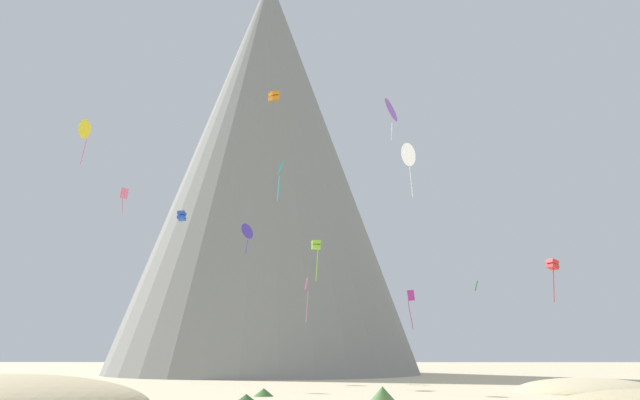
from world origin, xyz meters
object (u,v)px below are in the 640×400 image
(kite_green_low, at_px, (477,286))
(kite_orange_high, at_px, (274,96))
(kite_yellow_mid, at_px, (86,129))
(kite_rainbow_mid, at_px, (124,195))
(kite_red_low, at_px, (553,265))
(kite_blue_mid, at_px, (182,216))
(bush_near_right, at_px, (382,394))
(kite_pink_low, at_px, (307,290))
(kite_magenta_low, at_px, (411,300))
(kite_indigo_mid, at_px, (247,232))
(kite_violet_mid, at_px, (390,111))
(kite_teal_mid, at_px, (281,168))
(kite_white_mid, at_px, (410,155))
(kite_lime_low, at_px, (316,246))
(rock_massif, at_px, (269,178))

(kite_green_low, bearing_deg, kite_orange_high, 160.36)
(kite_yellow_mid, distance_m, kite_rainbow_mid, 11.10)
(kite_red_low, xyz_separation_m, kite_blue_mid, (-39.97, 26.92, 9.96))
(bush_near_right, bearing_deg, kite_pink_low, 101.31)
(kite_magenta_low, distance_m, kite_indigo_mid, 25.59)
(kite_violet_mid, xyz_separation_m, kite_teal_mid, (-10.07, -2.33, -6.24))
(kite_white_mid, height_order, kite_green_low, kite_white_mid)
(kite_rainbow_mid, bearing_deg, bush_near_right, -27.56)
(kite_indigo_mid, xyz_separation_m, kite_teal_mid, (5.09, -16.84, 2.86))
(kite_teal_mid, bearing_deg, kite_green_low, -39.81)
(bush_near_right, xyz_separation_m, kite_green_low, (16.27, 44.78, 11.80))
(kite_magenta_low, xyz_separation_m, kite_pink_low, (-13.42, -6.77, 0.66))
(kite_red_low, bearing_deg, kite_blue_mid, -153.25)
(kite_violet_mid, xyz_separation_m, kite_lime_low, (-7.07, 3.98, -12.30))
(bush_near_right, height_order, kite_pink_low, kite_pink_low)
(kite_rainbow_mid, bearing_deg, kite_red_low, -1.81)
(rock_massif, xyz_separation_m, kite_orange_high, (2.23, -17.64, 7.86))
(kite_red_low, relative_size, kite_teal_mid, 1.02)
(kite_violet_mid, relative_size, kite_red_low, 1.08)
(kite_violet_mid, bearing_deg, kite_blue_mid, -111.47)
(kite_orange_high, xyz_separation_m, kite_rainbow_mid, (-15.01, -19.71, -19.23))
(bush_near_right, height_order, kite_rainbow_mid, kite_rainbow_mid)
(kite_lime_low, bearing_deg, kite_violet_mid, 141.44)
(kite_violet_mid, xyz_separation_m, kite_magenta_low, (4.74, 29.18, -15.68))
(kite_violet_mid, bearing_deg, kite_yellow_mid, -70.60)
(kite_teal_mid, relative_size, kite_lime_low, 0.97)
(kite_red_low, bearing_deg, kite_teal_mid, -112.67)
(kite_magenta_low, xyz_separation_m, kite_blue_mid, (-30.26, -1.75, 10.96))
(bush_near_right, distance_m, kite_violet_mid, 27.70)
(kite_red_low, xyz_separation_m, kite_green_low, (-0.14, 33.08, 1.22))
(kite_magenta_low, height_order, kite_white_mid, kite_white_mid)
(kite_pink_low, xyz_separation_m, kite_orange_high, (-5.32, 10.68, 29.19))
(bush_near_right, relative_size, kite_white_mid, 0.40)
(bush_near_right, relative_size, kite_green_low, 1.37)
(kite_violet_mid, height_order, kite_lime_low, kite_violet_mid)
(kite_magenta_low, height_order, kite_green_low, kite_green_low)
(rock_massif, distance_m, kite_violet_mid, 53.65)
(kite_violet_mid, bearing_deg, kite_white_mid, 40.35)
(rock_massif, distance_m, kite_white_mid, 59.26)
(kite_magenta_low, xyz_separation_m, kite_red_low, (9.71, -28.67, 1.00))
(kite_yellow_mid, bearing_deg, rock_massif, -74.21)
(kite_violet_mid, relative_size, kite_white_mid, 0.87)
(kite_red_low, bearing_deg, rock_massif, -177.86)
(kite_orange_high, relative_size, kite_lime_low, 0.46)
(kite_red_low, xyz_separation_m, kite_teal_mid, (-24.52, -2.85, 8.43))
(kite_orange_high, relative_size, kite_green_low, 1.29)
(kite_teal_mid, bearing_deg, kite_violet_mid, -82.59)
(kite_pink_low, xyz_separation_m, kite_teal_mid, (-1.39, -24.75, 8.77))
(kite_indigo_mid, relative_size, kite_teal_mid, 0.90)
(kite_magenta_low, height_order, kite_red_low, kite_red_low)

